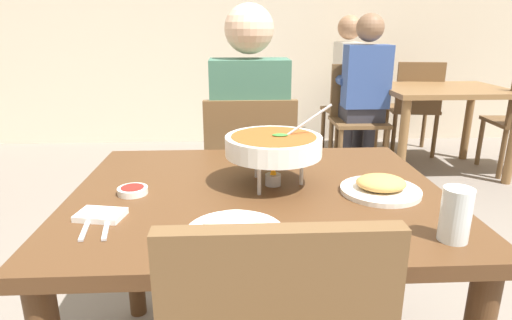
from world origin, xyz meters
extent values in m
cube|color=#51331C|center=(0.00, 0.00, 0.71)|extent=(1.14, 0.92, 0.04)
cylinder|color=#51331C|center=(-0.51, 0.40, 0.34)|extent=(0.07, 0.07, 0.69)
cylinder|color=#51331C|center=(0.51, 0.40, 0.34)|extent=(0.07, 0.07, 0.69)
cube|color=brown|center=(0.00, 0.84, 0.43)|extent=(0.44, 0.44, 0.03)
cube|color=brown|center=(0.00, 0.64, 0.68)|extent=(0.42, 0.04, 0.45)
cylinder|color=brown|center=(0.19, 1.03, 0.21)|extent=(0.04, 0.04, 0.42)
cylinder|color=brown|center=(-0.19, 1.03, 0.21)|extent=(0.04, 0.04, 0.42)
cylinder|color=brown|center=(0.19, 0.65, 0.21)|extent=(0.04, 0.04, 0.42)
cylinder|color=brown|center=(-0.19, 0.65, 0.21)|extent=(0.04, 0.04, 0.42)
cylinder|color=#2D2D38|center=(0.10, 0.86, 0.23)|extent=(0.10, 0.10, 0.45)
cylinder|color=#2D2D38|center=(-0.10, 0.86, 0.23)|extent=(0.10, 0.10, 0.45)
cube|color=#2D2D38|center=(0.00, 0.82, 0.51)|extent=(0.32, 0.32, 0.12)
cube|color=#3D6B56|center=(0.00, 0.74, 0.82)|extent=(0.36, 0.20, 0.50)
sphere|color=beige|center=(0.00, 0.74, 1.20)|extent=(0.22, 0.22, 0.22)
cylinder|color=#3D6B56|center=(0.16, 0.94, 0.77)|extent=(0.08, 0.28, 0.08)
cylinder|color=#3D6B56|center=(-0.16, 0.94, 0.77)|extent=(0.08, 0.28, 0.08)
cylinder|color=silver|center=(0.14, 0.04, 0.78)|extent=(0.01, 0.01, 0.10)
cylinder|color=silver|center=(0.00, 0.12, 0.78)|extent=(0.01, 0.01, 0.10)
cylinder|color=silver|center=(0.00, -0.04, 0.78)|extent=(0.01, 0.01, 0.10)
torus|color=silver|center=(0.05, 0.04, 0.83)|extent=(0.21, 0.21, 0.01)
cylinder|color=#B2B2B7|center=(0.05, 0.04, 0.75)|extent=(0.05, 0.05, 0.04)
cone|color=orange|center=(0.05, 0.04, 0.78)|extent=(0.02, 0.02, 0.04)
cylinder|color=white|center=(0.05, 0.04, 0.86)|extent=(0.30, 0.30, 0.06)
cylinder|color=#994C1E|center=(0.05, 0.04, 0.88)|extent=(0.26, 0.26, 0.01)
ellipsoid|color=#388433|center=(0.07, 0.04, 0.89)|extent=(0.05, 0.03, 0.01)
cylinder|color=silver|center=(0.14, 0.06, 0.92)|extent=(0.18, 0.01, 0.13)
cylinder|color=white|center=(-0.07, -0.30, 0.73)|extent=(0.24, 0.24, 0.01)
ellipsoid|color=white|center=(-0.07, -0.30, 0.76)|extent=(0.15, 0.13, 0.04)
cylinder|color=white|center=(0.37, -0.04, 0.73)|extent=(0.24, 0.24, 0.01)
ellipsoid|color=tan|center=(0.37, -0.04, 0.76)|extent=(0.15, 0.13, 0.04)
cylinder|color=white|center=(-0.38, -0.01, 0.74)|extent=(0.09, 0.09, 0.02)
cylinder|color=maroon|center=(-0.38, -0.01, 0.75)|extent=(0.07, 0.07, 0.01)
cube|color=white|center=(-0.43, -0.18, 0.74)|extent=(0.13, 0.10, 0.02)
cube|color=silver|center=(-0.45, -0.23, 0.73)|extent=(0.04, 0.17, 0.01)
cube|color=silver|center=(-0.40, -0.23, 0.73)|extent=(0.04, 0.17, 0.01)
cylinder|color=silver|center=(0.44, -0.35, 0.79)|extent=(0.07, 0.07, 0.13)
cylinder|color=gold|center=(0.44, -0.35, 0.77)|extent=(0.06, 0.06, 0.08)
cube|color=brown|center=(1.67, 2.24, 0.71)|extent=(1.00, 0.80, 0.04)
cylinder|color=brown|center=(1.23, 1.90, 0.34)|extent=(0.07, 0.07, 0.69)
cylinder|color=brown|center=(1.23, 2.58, 0.34)|extent=(0.07, 0.07, 0.69)
cylinder|color=brown|center=(2.11, 2.58, 0.34)|extent=(0.07, 0.07, 0.69)
cube|color=brown|center=(1.03, 2.78, 0.43)|extent=(0.50, 0.50, 0.03)
cube|color=brown|center=(1.23, 2.81, 0.68)|extent=(0.10, 0.42, 0.45)
cylinder|color=brown|center=(0.82, 2.95, 0.21)|extent=(0.04, 0.04, 0.42)
cylinder|color=brown|center=(0.87, 2.57, 0.21)|extent=(0.04, 0.04, 0.42)
cylinder|color=brown|center=(1.20, 3.00, 0.21)|extent=(0.04, 0.04, 0.42)
cylinder|color=brown|center=(1.25, 2.62, 0.21)|extent=(0.04, 0.04, 0.42)
cube|color=brown|center=(0.98, 2.27, 0.43)|extent=(0.45, 0.45, 0.03)
cube|color=brown|center=(0.98, 2.47, 0.68)|extent=(0.42, 0.05, 0.45)
cylinder|color=brown|center=(0.79, 2.09, 0.21)|extent=(0.04, 0.04, 0.42)
cylinder|color=brown|center=(1.17, 2.08, 0.21)|extent=(0.04, 0.04, 0.42)
cylinder|color=brown|center=(0.79, 2.47, 0.21)|extent=(0.04, 0.04, 0.42)
cylinder|color=brown|center=(1.17, 2.46, 0.21)|extent=(0.04, 0.04, 0.42)
cylinder|color=brown|center=(2.14, 2.40, 0.21)|extent=(0.04, 0.04, 0.42)
cylinder|color=brown|center=(2.11, 2.02, 0.21)|extent=(0.04, 0.04, 0.42)
cube|color=brown|center=(1.67, 2.84, 0.43)|extent=(0.50, 0.50, 0.03)
cube|color=brown|center=(1.64, 2.64, 0.68)|extent=(0.42, 0.10, 0.45)
cylinder|color=brown|center=(1.88, 3.00, 0.21)|extent=(0.04, 0.04, 0.42)
cylinder|color=brown|center=(1.51, 3.06, 0.21)|extent=(0.04, 0.04, 0.42)
cylinder|color=brown|center=(1.83, 2.63, 0.21)|extent=(0.04, 0.04, 0.42)
cylinder|color=brown|center=(1.45, 2.68, 0.21)|extent=(0.04, 0.04, 0.42)
cylinder|color=#2D2D38|center=(1.12, 2.73, 0.23)|extent=(0.10, 0.10, 0.45)
cylinder|color=#2D2D38|center=(1.12, 2.93, 0.23)|extent=(0.10, 0.10, 0.45)
cube|color=#2D2D38|center=(1.08, 2.83, 0.51)|extent=(0.32, 0.32, 0.12)
cube|color=beige|center=(1.00, 2.83, 0.82)|extent=(0.20, 0.36, 0.50)
sphere|color=#A57756|center=(1.00, 2.83, 1.20)|extent=(0.22, 0.22, 0.22)
cylinder|color=beige|center=(1.20, 2.67, 0.77)|extent=(0.28, 0.08, 0.08)
cylinder|color=beige|center=(1.20, 2.99, 0.77)|extent=(0.28, 0.08, 0.08)
cylinder|color=#2D2D38|center=(1.10, 2.35, 0.23)|extent=(0.10, 0.10, 0.45)
cylinder|color=#2D2D38|center=(0.90, 2.35, 0.23)|extent=(0.10, 0.10, 0.45)
cube|color=#2D2D38|center=(1.00, 2.31, 0.51)|extent=(0.32, 0.32, 0.12)
cube|color=#334C8C|center=(1.00, 2.23, 0.82)|extent=(0.36, 0.20, 0.50)
sphere|color=#846047|center=(1.00, 2.23, 1.20)|extent=(0.22, 0.22, 0.22)
cylinder|color=#334C8C|center=(1.16, 2.43, 0.77)|extent=(0.08, 0.28, 0.08)
cylinder|color=#334C8C|center=(0.84, 2.43, 0.77)|extent=(0.08, 0.28, 0.08)
camera|label=1|loc=(-0.07, -1.23, 1.21)|focal=30.10mm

